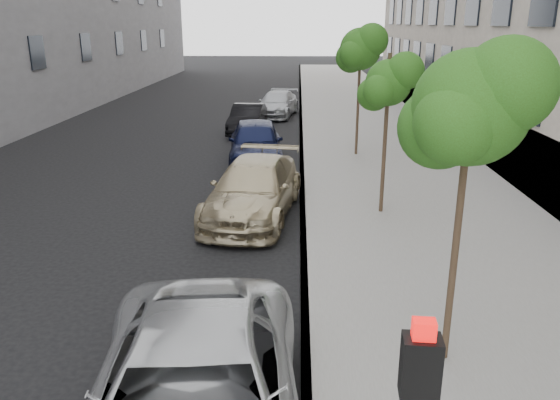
{
  "coord_description": "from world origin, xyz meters",
  "views": [
    {
      "loc": [
        1.02,
        -5.47,
        4.8
      ],
      "look_at": [
        0.69,
        4.66,
        1.5
      ],
      "focal_mm": 35.0,
      "sensor_mm": 36.0,
      "label": 1
    }
  ],
  "objects_px": {
    "sedan_rear": "(277,104)",
    "tree_mid": "(389,83)",
    "tree_near": "(473,107)",
    "tree_far": "(361,49)",
    "suv": "(254,189)",
    "sedan_blue": "(256,142)",
    "sedan_black": "(248,119)"
  },
  "relations": [
    {
      "from": "tree_mid",
      "to": "tree_far",
      "type": "height_order",
      "value": "tree_far"
    },
    {
      "from": "sedan_black",
      "to": "tree_far",
      "type": "bearing_deg",
      "value": -42.24
    },
    {
      "from": "suv",
      "to": "sedan_blue",
      "type": "relative_size",
      "value": 1.07
    },
    {
      "from": "tree_far",
      "to": "suv",
      "type": "bearing_deg",
      "value": -116.94
    },
    {
      "from": "tree_mid",
      "to": "tree_near",
      "type": "bearing_deg",
      "value": -90.0
    },
    {
      "from": "tree_far",
      "to": "suv",
      "type": "xyz_separation_m",
      "value": [
        -3.33,
        -6.55,
        -3.21
      ]
    },
    {
      "from": "tree_near",
      "to": "suv",
      "type": "relative_size",
      "value": 0.92
    },
    {
      "from": "sedan_blue",
      "to": "sedan_rear",
      "type": "xyz_separation_m",
      "value": [
        0.36,
        10.52,
        -0.14
      ]
    },
    {
      "from": "tree_near",
      "to": "sedan_rear",
      "type": "distance_m",
      "value": 22.88
    },
    {
      "from": "tree_far",
      "to": "sedan_rear",
      "type": "relative_size",
      "value": 1.05
    },
    {
      "from": "tree_near",
      "to": "sedan_black",
      "type": "distance_m",
      "value": 18.49
    },
    {
      "from": "tree_near",
      "to": "tree_far",
      "type": "bearing_deg",
      "value": 90.0
    },
    {
      "from": "tree_mid",
      "to": "suv",
      "type": "distance_m",
      "value": 4.29
    },
    {
      "from": "sedan_black",
      "to": "sedan_rear",
      "type": "xyz_separation_m",
      "value": [
        1.16,
        4.76,
        0.01
      ]
    },
    {
      "from": "sedan_black",
      "to": "sedan_rear",
      "type": "relative_size",
      "value": 0.87
    },
    {
      "from": "tree_mid",
      "to": "sedan_black",
      "type": "distance_m",
      "value": 12.34
    },
    {
      "from": "sedan_black",
      "to": "suv",
      "type": "bearing_deg",
      "value": -80.27
    },
    {
      "from": "tree_near",
      "to": "sedan_rear",
      "type": "height_order",
      "value": "tree_near"
    },
    {
      "from": "tree_far",
      "to": "sedan_black",
      "type": "distance_m",
      "value": 7.26
    },
    {
      "from": "suv",
      "to": "sedan_rear",
      "type": "xyz_separation_m",
      "value": [
        0.0,
        15.96,
        -0.07
      ]
    },
    {
      "from": "sedan_blue",
      "to": "tree_far",
      "type": "bearing_deg",
      "value": 11.78
    },
    {
      "from": "sedan_rear",
      "to": "tree_mid",
      "type": "bearing_deg",
      "value": -68.9
    },
    {
      "from": "tree_mid",
      "to": "tree_far",
      "type": "distance_m",
      "value": 6.52
    },
    {
      "from": "tree_far",
      "to": "tree_mid",
      "type": "bearing_deg",
      "value": -90.0
    },
    {
      "from": "tree_mid",
      "to": "suv",
      "type": "relative_size",
      "value": 0.82
    },
    {
      "from": "suv",
      "to": "sedan_blue",
      "type": "bearing_deg",
      "value": 101.56
    },
    {
      "from": "tree_mid",
      "to": "sedan_rear",
      "type": "bearing_deg",
      "value": 101.81
    },
    {
      "from": "tree_near",
      "to": "sedan_black",
      "type": "height_order",
      "value": "tree_near"
    },
    {
      "from": "tree_far",
      "to": "suv",
      "type": "relative_size",
      "value": 0.95
    },
    {
      "from": "tree_near",
      "to": "sedan_black",
      "type": "xyz_separation_m",
      "value": [
        -4.49,
        17.66,
        -3.15
      ]
    },
    {
      "from": "tree_near",
      "to": "tree_far",
      "type": "height_order",
      "value": "tree_far"
    },
    {
      "from": "tree_near",
      "to": "sedan_blue",
      "type": "bearing_deg",
      "value": 107.21
    }
  ]
}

